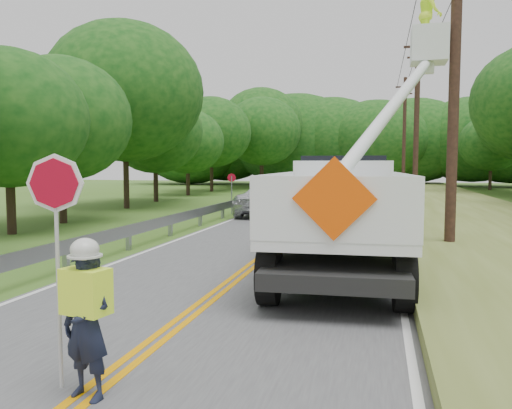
# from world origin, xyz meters

# --- Properties ---
(ground) EXTENTS (140.00, 140.00, 0.00)m
(ground) POSITION_xyz_m (0.00, 0.00, 0.00)
(ground) COLOR #3D611A
(ground) RESTS_ON ground
(road) EXTENTS (7.20, 96.00, 0.03)m
(road) POSITION_xyz_m (0.00, 14.00, 0.01)
(road) COLOR #4A4B4D
(road) RESTS_ON ground
(guardrail) EXTENTS (0.18, 48.00, 0.77)m
(guardrail) POSITION_xyz_m (-4.02, 14.91, 0.55)
(guardrail) COLOR gray
(guardrail) RESTS_ON ground
(utility_poles) EXTENTS (1.60, 43.30, 10.00)m
(utility_poles) POSITION_xyz_m (5.00, 17.02, 5.27)
(utility_poles) COLOR black
(utility_poles) RESTS_ON ground
(tall_grass_verge) EXTENTS (7.00, 96.00, 0.30)m
(tall_grass_verge) POSITION_xyz_m (7.10, 14.00, 0.15)
(tall_grass_verge) COLOR #586424
(tall_grass_verge) RESTS_ON ground
(treeline_left) EXTENTS (11.26, 55.32, 11.22)m
(treeline_left) POSITION_xyz_m (-10.63, 30.77, 5.89)
(treeline_left) COLOR #332319
(treeline_left) RESTS_ON ground
(treeline_horizon) EXTENTS (57.21, 14.08, 11.93)m
(treeline_horizon) POSITION_xyz_m (-0.33, 56.22, 5.50)
(treeline_horizon) COLOR #0E4012
(treeline_horizon) RESTS_ON ground
(flagger) EXTENTS (1.07, 0.49, 2.59)m
(flagger) POSITION_xyz_m (0.04, -1.58, 0.95)
(flagger) COLOR #191E33
(flagger) RESTS_ON road
(bucket_truck) EXTENTS (4.13, 8.18, 7.53)m
(bucket_truck) POSITION_xyz_m (2.24, 6.61, 1.70)
(bucket_truck) COLOR black
(bucket_truck) RESTS_ON road
(suv_silver) EXTENTS (2.52, 5.35, 1.48)m
(suv_silver) POSITION_xyz_m (-2.30, 17.80, 0.76)
(suv_silver) COLOR silver
(suv_silver) RESTS_ON road
(suv_darkgrey) EXTENTS (3.85, 5.95, 1.60)m
(suv_darkgrey) POSITION_xyz_m (-1.77, 23.67, 0.82)
(suv_darkgrey) COLOR #3C4045
(suv_darkgrey) RESTS_ON road
(stop_sign_permanent) EXTENTS (0.44, 0.13, 2.08)m
(stop_sign_permanent) POSITION_xyz_m (-4.26, 18.00, 1.34)
(stop_sign_permanent) COLOR gray
(stop_sign_permanent) RESTS_ON ground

